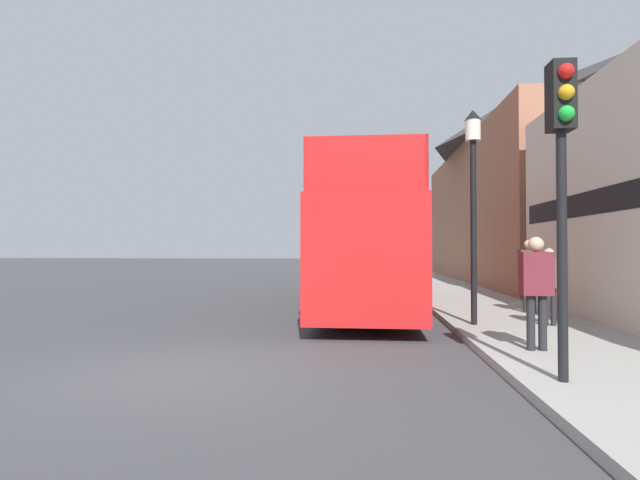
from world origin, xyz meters
The scene contains 11 objects.
ground_plane centered at (0.00, 21.00, 0.00)m, with size 144.00×144.00×0.00m, color #3D3D3F.
sidewalk centered at (6.26, 18.00, 0.07)m, with size 3.21×108.00×0.14m.
brick_terrace_rear centered at (10.87, 20.14, 4.96)m, with size 6.00×20.39×9.93m.
tour_bus centered at (2.89, 8.46, 1.83)m, with size 2.64×11.41×4.01m.
parked_car_ahead_of_bus centered at (3.57, 16.50, 0.68)m, with size 1.83×4.28×1.43m.
pedestrian_nearest centered at (5.52, 1.50, 1.23)m, with size 0.48×0.26×1.81m.
pedestrian_second centered at (6.70, 4.21, 1.13)m, with size 0.43×0.24×1.64m.
pedestrian_third centered at (7.02, 6.46, 1.26)m, with size 0.49×0.27×1.86m.
traffic_signal centered at (5.18, -0.44, 3.01)m, with size 0.28×0.42×3.92m.
lamp_post_nearest centered at (5.14, 4.22, 3.34)m, with size 0.35×0.35×4.63m.
lamp_post_second centered at (5.07, 12.74, 3.22)m, with size 0.35×0.35×4.44m.
Camera 1 is at (2.74, -6.74, 1.74)m, focal length 28.00 mm.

